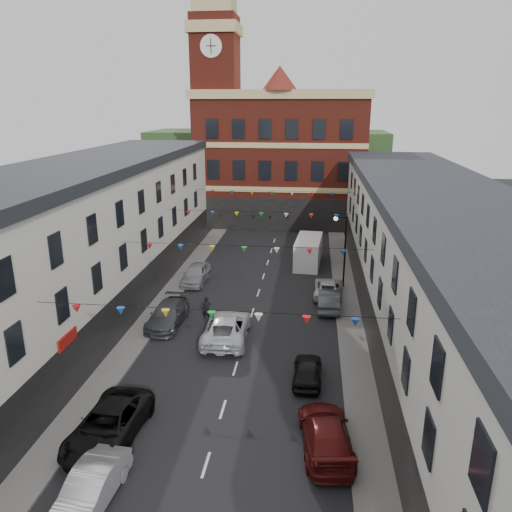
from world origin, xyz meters
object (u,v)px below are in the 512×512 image
at_px(car_left_c, 108,425).
at_px(moving_car, 226,327).
at_px(car_right_c, 326,434).
at_px(car_left_e, 196,274).
at_px(pedestrian, 207,309).
at_px(car_left_b, 90,488).
at_px(street_lamp, 342,242).
at_px(car_right_d, 307,370).
at_px(white_van, 308,252).
at_px(car_right_e, 329,299).
at_px(car_left_d, 168,315).
at_px(car_right_f, 328,288).

xyz_separation_m(car_left_c, moving_car, (3.53, 10.52, 0.05)).
relative_size(car_right_c, moving_car, 0.88).
bearing_deg(car_left_e, pedestrian, -70.16).
xyz_separation_m(car_left_b, car_right_c, (8.85, 4.24, 0.04)).
distance_m(car_right_c, pedestrian, 15.03).
xyz_separation_m(street_lamp, car_right_c, (-1.54, -20.34, -3.15)).
relative_size(car_right_d, white_van, 0.66).
xyz_separation_m(car_right_d, car_right_e, (1.39, 10.29, 0.09)).
xyz_separation_m(car_left_d, car_right_f, (11.00, 6.76, -0.10)).
bearing_deg(car_right_e, car_left_e, -20.51).
height_order(car_left_b, car_right_f, car_left_b).
distance_m(car_right_e, car_right_f, 2.64).
distance_m(car_left_b, car_right_e, 22.11).
relative_size(street_lamp, car_right_c, 1.15).
bearing_deg(car_right_d, white_van, -88.17).
relative_size(white_van, pedestrian, 3.31).
relative_size(car_right_e, moving_car, 0.76).
relative_size(car_right_d, moving_car, 0.65).
bearing_deg(car_left_d, car_right_f, 32.97).
distance_m(car_left_b, car_left_d, 16.01).
xyz_separation_m(street_lamp, pedestrian, (-9.55, -7.62, -3.04)).
bearing_deg(white_van, street_lamp, -60.54).
height_order(street_lamp, car_left_d, street_lamp).
bearing_deg(street_lamp, car_right_e, -103.02).
bearing_deg(car_left_e, moving_car, -65.51).
xyz_separation_m(car_left_d, moving_car, (4.36, -1.68, 0.08)).
xyz_separation_m(car_left_e, white_van, (9.32, 6.05, 0.49)).
distance_m(car_right_e, moving_car, 8.81).
bearing_deg(street_lamp, car_left_d, -144.31).
height_order(car_left_c, car_right_e, car_left_c).
xyz_separation_m(car_left_e, moving_car, (4.36, -10.10, 0.03)).
height_order(car_left_d, car_right_e, car_left_d).
bearing_deg(car_right_c, white_van, -93.89).
distance_m(car_left_e, white_van, 11.12).
bearing_deg(car_left_d, car_right_d, -31.28).
distance_m(car_right_d, car_right_e, 10.38).
bearing_deg(car_left_e, car_left_c, -86.57).
height_order(car_left_b, car_left_c, car_left_c).
xyz_separation_m(car_right_c, white_van, (-1.18, 26.15, 0.52)).
distance_m(street_lamp, moving_car, 13.24).
xyz_separation_m(street_lamp, white_van, (-2.73, 5.81, -2.63)).
height_order(car_right_d, car_right_f, car_right_d).
bearing_deg(moving_car, car_left_b, 77.19).
relative_size(car_right_c, pedestrian, 3.00).
distance_m(car_left_c, white_van, 27.99).
bearing_deg(car_left_d, street_lamp, 37.11).
height_order(car_right_e, moving_car, moving_car).
bearing_deg(car_right_f, car_right_d, 86.24).
distance_m(street_lamp, car_left_d, 15.17).
bearing_deg(car_left_b, moving_car, 83.14).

